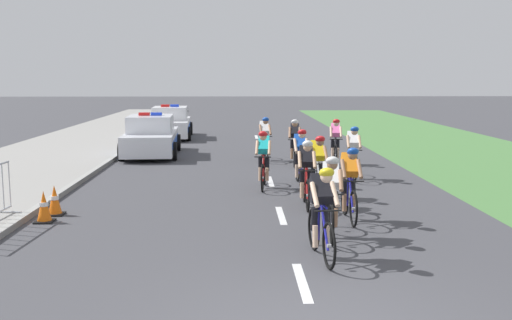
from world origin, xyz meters
name	(u,v)px	position (x,y,z in m)	size (l,w,h in m)	color
sidewalk_slab	(41,159)	(-7.69, 14.00, 0.06)	(5.08, 60.00, 0.12)	gray
kerb_edge	(113,159)	(-5.23, 14.00, 0.07)	(0.16, 60.00, 0.13)	#9E9E99
grass_verge	(486,159)	(7.88, 14.00, 0.00)	(7.00, 60.00, 0.01)	#4C7F42
lane_markings_centre	(270,181)	(0.00, 9.81, 0.00)	(0.14, 25.60, 0.01)	white
cyclist_lead	(322,211)	(0.42, 2.84, 0.79)	(0.45, 1.72, 1.56)	black
cyclist_second	(331,195)	(0.76, 4.07, 0.79)	(0.45, 1.72, 1.56)	black
cyclist_third	(350,183)	(1.33, 5.31, 0.79)	(0.42, 1.72, 1.56)	black
cyclist_fourth	(306,172)	(0.61, 6.59, 0.79)	(0.42, 1.72, 1.56)	black
cyclist_fifth	(318,165)	(1.00, 7.58, 0.79)	(0.43, 1.72, 1.56)	black
cyclist_sixth	(300,156)	(0.77, 9.27, 0.79)	(0.43, 1.72, 1.56)	black
cyclist_seventh	(264,159)	(-0.24, 8.80, 0.79)	(0.45, 1.72, 1.56)	black
cyclist_eighth	(353,152)	(2.35, 10.08, 0.79)	(0.44, 1.72, 1.56)	black
cyclist_ninth	(295,141)	(0.96, 12.80, 0.79)	(0.45, 1.72, 1.56)	black
cyclist_tenth	(335,141)	(2.33, 12.94, 0.79)	(0.45, 1.72, 1.56)	black
cyclist_eleventh	(265,138)	(0.02, 13.85, 0.79)	(0.44, 1.72, 1.56)	black
police_car_nearest	(151,137)	(-4.09, 15.37, 0.68)	(2.17, 4.48, 1.59)	silver
police_car_second	(170,124)	(-4.09, 21.57, 0.68)	(2.17, 4.48, 1.59)	white
traffic_cone_near	(44,207)	(-4.78, 5.39, 0.31)	(0.36, 0.36, 0.64)	black
traffic_cone_far	(55,201)	(-4.75, 6.00, 0.31)	(0.36, 0.36, 0.64)	black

